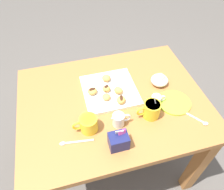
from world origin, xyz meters
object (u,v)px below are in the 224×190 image
at_px(dining_table, 113,114).
at_px(sugar_caddy, 119,141).
at_px(coffee_mug_yellow_right, 88,124).
at_px(chocolate_sauce_pitcher, 156,99).
at_px(pastry_plate_square, 110,90).
at_px(beignet_3, 107,78).
at_px(beignet_2, 106,97).
at_px(coffee_mug_yellow_left, 151,109).
at_px(beignet_5, 121,100).
at_px(saucer_lime_left, 174,103).
at_px(ice_cream_bowl, 160,80).
at_px(beignet_1, 118,90).
at_px(beignet_4, 106,89).
at_px(cream_pitcher_white, 119,119).
at_px(beignet_0, 92,91).

relative_size(dining_table, sugar_caddy, 9.80).
distance_m(coffee_mug_yellow_right, chocolate_sauce_pitcher, 0.39).
height_order(pastry_plate_square, beignet_3, beignet_3).
xyz_separation_m(coffee_mug_yellow_right, beignet_2, (-0.13, -0.16, -0.02)).
relative_size(dining_table, coffee_mug_yellow_left, 7.47).
bearing_deg(beignet_2, dining_table, 169.42).
xyz_separation_m(coffee_mug_yellow_left, beignet_5, (0.13, -0.11, -0.02)).
bearing_deg(beignet_3, saucer_lime_left, 140.83).
height_order(coffee_mug_yellow_left, ice_cream_bowl, coffee_mug_yellow_left).
xyz_separation_m(coffee_mug_yellow_right, ice_cream_bowl, (-0.47, -0.21, -0.01)).
xyz_separation_m(sugar_caddy, beignet_5, (-0.09, -0.24, -0.01)).
distance_m(pastry_plate_square, ice_cream_bowl, 0.30).
distance_m(sugar_caddy, beignet_2, 0.29).
xyz_separation_m(beignet_1, beignet_5, (0.00, 0.07, -0.00)).
xyz_separation_m(beignet_2, beignet_5, (-0.07, 0.04, 0.00)).
bearing_deg(coffee_mug_yellow_left, beignet_4, -49.77).
distance_m(coffee_mug_yellow_right, saucer_lime_left, 0.49).
bearing_deg(sugar_caddy, beignet_3, -97.14).
bearing_deg(cream_pitcher_white, beignet_3, -93.27).
height_order(beignet_1, beignet_4, beignet_1).
distance_m(coffee_mug_yellow_left, chocolate_sauce_pitcher, 0.09).
bearing_deg(dining_table, cream_pitcher_white, 84.92).
height_order(dining_table, sugar_caddy, sugar_caddy).
bearing_deg(pastry_plate_square, chocolate_sauce_pitcher, 145.15).
height_order(sugar_caddy, ice_cream_bowl, sugar_caddy).
distance_m(ice_cream_bowl, beignet_3, 0.31).
height_order(chocolate_sauce_pitcher, beignet_1, chocolate_sauce_pitcher).
height_order(beignet_1, beignet_3, beignet_1).
xyz_separation_m(pastry_plate_square, beignet_1, (-0.04, 0.04, 0.03)).
bearing_deg(saucer_lime_left, beignet_0, -22.83).
height_order(coffee_mug_yellow_left, beignet_1, coffee_mug_yellow_left).
bearing_deg(beignet_0, dining_table, 146.40).
relative_size(ice_cream_bowl, beignet_1, 1.94).
distance_m(coffee_mug_yellow_right, beignet_2, 0.21).
height_order(pastry_plate_square, beignet_2, beignet_2).
bearing_deg(coffee_mug_yellow_left, beignet_0, -39.82).
height_order(beignet_0, beignet_5, same).
bearing_deg(coffee_mug_yellow_left, cream_pitcher_white, 3.32).
bearing_deg(ice_cream_bowl, coffee_mug_yellow_left, 56.03).
relative_size(coffee_mug_yellow_right, saucer_lime_left, 0.70).
relative_size(coffee_mug_yellow_left, beignet_1, 2.67).
bearing_deg(beignet_3, coffee_mug_yellow_right, 60.52).
height_order(sugar_caddy, beignet_4, sugar_caddy).
relative_size(saucer_lime_left, beignet_2, 3.72).
relative_size(pastry_plate_square, saucer_lime_left, 1.70).
bearing_deg(beignet_3, sugar_caddy, 82.86).
distance_m(dining_table, beignet_3, 0.22).
xyz_separation_m(saucer_lime_left, beignet_1, (0.28, -0.14, 0.03)).
bearing_deg(chocolate_sauce_pitcher, sugar_caddy, 35.83).
bearing_deg(beignet_1, beignet_2, 18.39).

